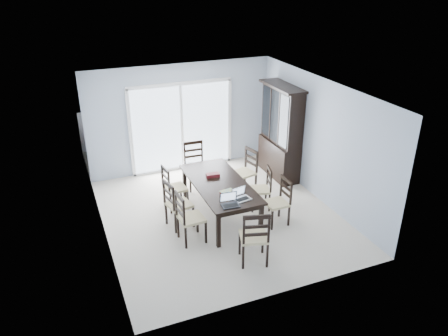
# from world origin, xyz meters

# --- Properties ---
(floor) EXTENTS (5.00, 5.00, 0.00)m
(floor) POSITION_xyz_m (0.00, 0.00, 0.00)
(floor) COLOR beige
(floor) RESTS_ON ground
(ceiling) EXTENTS (5.00, 5.00, 0.00)m
(ceiling) POSITION_xyz_m (0.00, 0.00, 2.60)
(ceiling) COLOR white
(ceiling) RESTS_ON back_wall
(back_wall) EXTENTS (4.50, 0.02, 2.60)m
(back_wall) POSITION_xyz_m (0.00, 2.50, 1.30)
(back_wall) COLOR #A0ADBF
(back_wall) RESTS_ON floor
(wall_left) EXTENTS (0.02, 5.00, 2.60)m
(wall_left) POSITION_xyz_m (-2.25, 0.00, 1.30)
(wall_left) COLOR #A0ADBF
(wall_left) RESTS_ON floor
(wall_right) EXTENTS (0.02, 5.00, 2.60)m
(wall_right) POSITION_xyz_m (2.25, 0.00, 1.30)
(wall_right) COLOR #A0ADBF
(wall_right) RESTS_ON floor
(balcony) EXTENTS (4.50, 2.00, 0.10)m
(balcony) POSITION_xyz_m (0.00, 3.50, -0.05)
(balcony) COLOR gray
(balcony) RESTS_ON ground
(railing) EXTENTS (4.50, 0.06, 1.10)m
(railing) POSITION_xyz_m (0.00, 4.50, 0.55)
(railing) COLOR #99999E
(railing) RESTS_ON balcony
(dining_table) EXTENTS (1.00, 2.20, 0.75)m
(dining_table) POSITION_xyz_m (0.00, 0.00, 0.67)
(dining_table) COLOR black
(dining_table) RESTS_ON floor
(china_hutch) EXTENTS (0.50, 1.38, 2.20)m
(china_hutch) POSITION_xyz_m (2.02, 1.25, 1.07)
(china_hutch) COLOR black
(china_hutch) RESTS_ON floor
(sliding_door) EXTENTS (2.52, 0.05, 2.18)m
(sliding_door) POSITION_xyz_m (0.00, 2.48, 1.09)
(sliding_door) COLOR silver
(sliding_door) RESTS_ON floor
(chair_left_near) EXTENTS (0.47, 0.46, 1.15)m
(chair_left_near) POSITION_xyz_m (-0.89, -0.63, 0.61)
(chair_left_near) COLOR black
(chair_left_near) RESTS_ON floor
(chair_left_mid) EXTENTS (0.52, 0.51, 1.14)m
(chair_left_mid) POSITION_xyz_m (-0.95, -0.07, 0.60)
(chair_left_mid) COLOR black
(chair_left_mid) RESTS_ON floor
(chair_left_far) EXTENTS (0.47, 0.45, 1.10)m
(chair_left_far) POSITION_xyz_m (-0.82, 0.64, 0.58)
(chair_left_far) COLOR black
(chair_left_far) RESTS_ON floor
(chair_right_near) EXTENTS (0.43, 0.42, 1.09)m
(chair_right_near) POSITION_xyz_m (1.00, -0.67, 0.58)
(chair_right_near) COLOR black
(chair_right_near) RESTS_ON floor
(chair_right_mid) EXTENTS (0.49, 0.48, 1.03)m
(chair_right_mid) POSITION_xyz_m (0.97, -0.04, 0.55)
(chair_right_mid) COLOR black
(chair_right_mid) RESTS_ON floor
(chair_right_far) EXTENTS (0.53, 0.52, 1.14)m
(chair_right_far) POSITION_xyz_m (0.96, 0.77, 0.60)
(chair_right_far) COLOR black
(chair_right_far) RESTS_ON floor
(chair_end_near) EXTENTS (0.56, 0.57, 1.20)m
(chair_end_near) POSITION_xyz_m (-0.05, -1.70, 0.63)
(chair_end_near) COLOR black
(chair_end_near) RESTS_ON floor
(chair_end_far) EXTENTS (0.47, 0.48, 1.21)m
(chair_end_far) POSITION_xyz_m (-0.02, 1.47, 0.64)
(chair_end_far) COLOR black
(chair_end_far) RESTS_ON floor
(laptop_dark) EXTENTS (0.34, 0.25, 0.22)m
(laptop_dark) POSITION_xyz_m (-0.16, -0.92, 0.80)
(laptop_dark) COLOR black
(laptop_dark) RESTS_ON dining_table
(laptop_silver) EXTENTS (0.34, 0.27, 0.21)m
(laptop_silver) POSITION_xyz_m (0.13, -0.79, 0.80)
(laptop_silver) COLOR #B4B4B6
(laptop_silver) RESTS_ON dining_table
(book_stack) EXTENTS (0.28, 0.24, 0.04)m
(book_stack) POSITION_xyz_m (-0.04, -0.48, 0.77)
(book_stack) COLOR maroon
(book_stack) RESTS_ON dining_table
(cell_phone) EXTENTS (0.11, 0.09, 0.01)m
(cell_phone) POSITION_xyz_m (-0.05, -0.87, 0.76)
(cell_phone) COLOR black
(cell_phone) RESTS_ON dining_table
(game_box) EXTENTS (0.28, 0.16, 0.07)m
(game_box) POSITION_xyz_m (-0.03, 0.29, 0.78)
(game_box) COLOR #55111C
(game_box) RESTS_ON dining_table
(hot_tub) EXTENTS (1.76, 1.59, 0.87)m
(hot_tub) POSITION_xyz_m (-0.81, 3.36, 0.43)
(hot_tub) COLOR maroon
(hot_tub) RESTS_ON balcony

